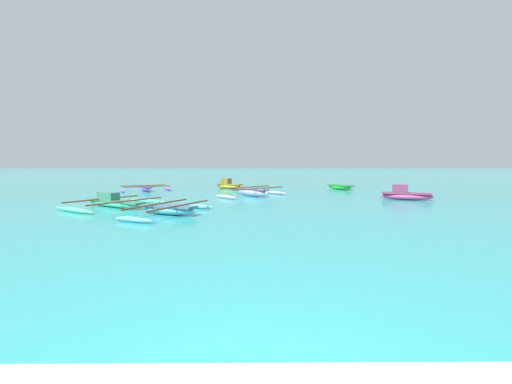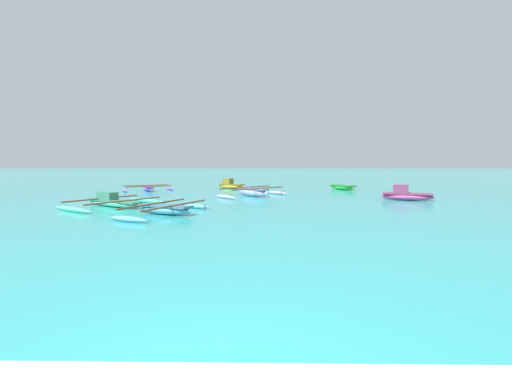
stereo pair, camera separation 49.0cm
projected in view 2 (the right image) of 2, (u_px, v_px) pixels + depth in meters
moored_boat_0 at (165, 209)px, 13.57m from camera, size 3.19×4.41×0.43m
moored_boat_1 at (231, 185)px, 26.94m from camera, size 2.41×1.99×0.80m
moored_boat_2 at (113, 202)px, 15.92m from camera, size 4.57×4.94×0.67m
moored_boat_3 at (406, 195)px, 18.64m from camera, size 2.81×1.62×0.84m
moored_boat_4 at (148, 188)px, 24.87m from camera, size 3.91×3.32×0.40m
moored_boat_5 at (252, 192)px, 20.84m from camera, size 4.41×4.22×0.55m
moored_boat_6 at (343, 187)px, 25.99m from camera, size 1.91×2.39×0.34m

